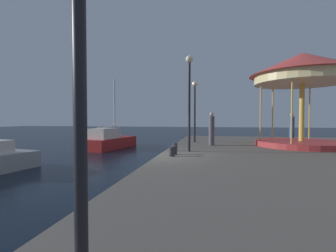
% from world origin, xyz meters
% --- Properties ---
extents(ground_plane, '(120.00, 120.00, 0.00)m').
position_xyz_m(ground_plane, '(0.00, 0.00, 0.00)').
color(ground_plane, black).
extents(sailboat_red, '(2.90, 5.51, 5.69)m').
position_xyz_m(sailboat_red, '(-5.90, 7.62, 0.62)').
color(sailboat_red, maroon).
rests_on(sailboat_red, ground).
extents(carousel, '(5.81, 5.81, 5.36)m').
position_xyz_m(carousel, '(7.38, 4.63, 4.79)').
color(carousel, '#B23333').
rests_on(carousel, quay_dock).
extents(lamp_post_mid_promenade, '(0.36, 0.36, 4.61)m').
position_xyz_m(lamp_post_mid_promenade, '(1.22, 1.19, 3.92)').
color(lamp_post_mid_promenade, black).
rests_on(lamp_post_mid_promenade, quay_dock).
extents(lamp_post_far_end, '(0.36, 0.36, 4.12)m').
position_xyz_m(lamp_post_far_end, '(1.14, 5.95, 3.63)').
color(lamp_post_far_end, black).
rests_on(lamp_post_far_end, quay_dock).
extents(bollard_north, '(0.24, 0.24, 0.40)m').
position_xyz_m(bollard_north, '(0.64, -0.40, 1.00)').
color(bollard_north, '#2D2D33').
rests_on(bollard_north, quay_dock).
extents(bollard_south, '(0.24, 0.24, 0.40)m').
position_xyz_m(bollard_south, '(0.52, 1.22, 1.00)').
color(bollard_south, '#2D2D33').
rests_on(bollard_south, quay_dock).
extents(bollard_center, '(0.24, 0.24, 0.40)m').
position_xyz_m(bollard_center, '(0.66, 0.12, 1.00)').
color(bollard_center, '#2D2D33').
rests_on(bollard_center, quay_dock).
extents(person_far_corner, '(0.34, 0.34, 1.97)m').
position_xyz_m(person_far_corner, '(7.92, 8.09, 1.73)').
color(person_far_corner, '#2D4C8C').
rests_on(person_far_corner, quay_dock).
extents(person_mid_promenade, '(0.34, 0.34, 1.98)m').
position_xyz_m(person_mid_promenade, '(2.27, 4.17, 1.73)').
color(person_mid_promenade, '#514C56').
rests_on(person_mid_promenade, quay_dock).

